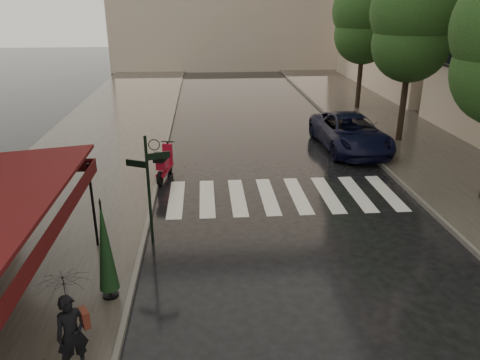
{
  "coord_description": "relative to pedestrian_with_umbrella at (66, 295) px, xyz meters",
  "views": [
    {
      "loc": [
        0.34,
        -8.72,
        6.39
      ],
      "look_at": [
        1.33,
        4.03,
        1.4
      ],
      "focal_mm": 35.0,
      "sensor_mm": 36.0,
      "label": 1
    }
  ],
  "objects": [
    {
      "name": "ground",
      "position": [
        2.09,
        1.84,
        -1.7
      ],
      "size": [
        120.0,
        120.0,
        0.0
      ],
      "primitive_type": "plane",
      "color": "black",
      "rests_on": "ground"
    },
    {
      "name": "tree_far",
      "position": [
        11.79,
        20.84,
        3.75
      ],
      "size": [
        3.8,
        3.8,
        8.16
      ],
      "color": "black",
      "rests_on": "sidewalk_far"
    },
    {
      "name": "tree_mid",
      "position": [
        11.59,
        13.84,
        3.89
      ],
      "size": [
        3.8,
        3.8,
        8.34
      ],
      "color": "black",
      "rests_on": "sidewalk_far"
    },
    {
      "name": "signpost",
      "position": [
        0.9,
        4.84,
        0.13
      ],
      "size": [
        1.17,
        0.29,
        3.1
      ],
      "color": "black",
      "rests_on": "ground"
    },
    {
      "name": "parasol_back",
      "position": [
        0.21,
        2.19,
        -0.32
      ],
      "size": [
        0.44,
        0.44,
        2.35
      ],
      "color": "black",
      "rests_on": "sidewalk_near"
    },
    {
      "name": "curb_near",
      "position": [
        0.64,
        13.84,
        -1.63
      ],
      "size": [
        0.12,
        60.0,
        0.16
      ],
      "primitive_type": "cube",
      "color": "#595651",
      "rests_on": "ground"
    },
    {
      "name": "sidewalk_far",
      "position": [
        12.34,
        13.84,
        -1.64
      ],
      "size": [
        5.5,
        60.0,
        0.12
      ],
      "primitive_type": "cube",
      "color": "#38332D",
      "rests_on": "ground"
    },
    {
      "name": "crosswalk",
      "position": [
        5.07,
        7.84,
        -1.7
      ],
      "size": [
        7.85,
        3.2,
        0.01
      ],
      "color": "silver",
      "rests_on": "ground"
    },
    {
      "name": "curb_far",
      "position": [
        9.54,
        13.84,
        -1.63
      ],
      "size": [
        0.12,
        60.0,
        0.16
      ],
      "primitive_type": "cube",
      "color": "#595651",
      "rests_on": "ground"
    },
    {
      "name": "parked_car",
      "position": [
        8.92,
        12.95,
        -0.93
      ],
      "size": [
        2.78,
        5.64,
        1.54
      ],
      "primitive_type": "imported",
      "rotation": [
        0.0,
        0.0,
        0.04
      ],
      "color": "black",
      "rests_on": "ground"
    },
    {
      "name": "pedestrian_with_umbrella",
      "position": [
        0.0,
        0.0,
        0.0
      ],
      "size": [
        1.24,
        1.25,
        2.38
      ],
      "rotation": [
        0.0,
        0.0,
        0.53
      ],
      "color": "black",
      "rests_on": "sidewalk_near"
    },
    {
      "name": "sidewalk_near",
      "position": [
        -2.41,
        13.84,
        -1.64
      ],
      "size": [
        6.0,
        60.0,
        0.12
      ],
      "primitive_type": "cube",
      "color": "#38332D",
      "rests_on": "ground"
    },
    {
      "name": "scooter",
      "position": [
        0.87,
        9.73,
        -1.1
      ],
      "size": [
        0.71,
        1.95,
        1.29
      ],
      "rotation": [
        0.0,
        0.0,
        -0.18
      ],
      "color": "black",
      "rests_on": "ground"
    }
  ]
}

